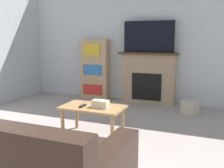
{
  "coord_description": "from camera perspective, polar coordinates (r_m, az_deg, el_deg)",
  "views": [
    {
      "loc": [
        1.4,
        -0.68,
        1.36
      ],
      "look_at": [
        -0.04,
        2.83,
        0.69
      ],
      "focal_mm": 42.0,
      "sensor_mm": 36.0,
      "label": 1
    }
  ],
  "objects": [
    {
      "name": "bookshelf",
      "position": [
        5.92,
        -3.77,
        3.23
      ],
      "size": [
        0.66,
        0.29,
        1.33
      ],
      "color": "tan",
      "rests_on": "ground_plane"
    },
    {
      "name": "remote_control",
      "position": [
        3.64,
        -6.39,
        -4.73
      ],
      "size": [
        0.04,
        0.15,
        0.02
      ],
      "color": "black",
      "rests_on": "coffee_table"
    },
    {
      "name": "tissue_box",
      "position": [
        3.57,
        -2.53,
        -4.33
      ],
      "size": [
        0.22,
        0.12,
        0.1
      ],
      "color": "beige",
      "rests_on": "coffee_table"
    },
    {
      "name": "tv",
      "position": [
        5.45,
        7.97,
        10.14
      ],
      "size": [
        1.04,
        0.03,
        0.64
      ],
      "color": "black",
      "rests_on": "fireplace"
    },
    {
      "name": "coffee_table",
      "position": [
        3.66,
        -4.21,
        -5.84
      ],
      "size": [
        0.86,
        0.51,
        0.43
      ],
      "color": "#A87A4C",
      "rests_on": "ground_plane"
    },
    {
      "name": "storage_basket",
      "position": [
        5.03,
        16.6,
        -4.84
      ],
      "size": [
        0.36,
        0.36,
        0.21
      ],
      "color": "#BCB29E",
      "rests_on": "ground_plane"
    },
    {
      "name": "fireplace",
      "position": [
        5.53,
        7.81,
        1.35
      ],
      "size": [
        1.23,
        0.28,
        1.06
      ],
      "color": "tan",
      "rests_on": "ground_plane"
    },
    {
      "name": "wall_back",
      "position": [
        5.62,
        7.95,
        9.83
      ],
      "size": [
        6.54,
        0.06,
        2.7
      ],
      "color": "silver",
      "rests_on": "ground_plane"
    }
  ]
}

